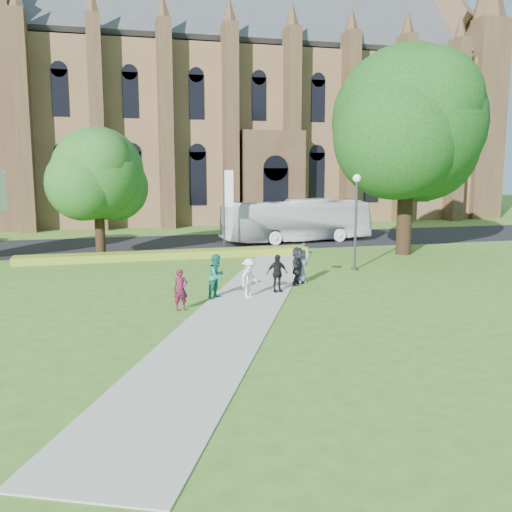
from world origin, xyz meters
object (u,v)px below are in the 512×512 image
object	(u,v)px
streetlamp	(356,210)
pedestrian_0	(181,290)
tour_coach	(297,221)
large_tree	(408,123)

from	to	relation	value
streetlamp	pedestrian_0	xyz separation A→B (m)	(-10.43, -6.48, -2.45)
tour_coach	pedestrian_0	world-z (taller)	tour_coach
pedestrian_0	large_tree	bearing A→B (deg)	31.00
large_tree	pedestrian_0	distance (m)	20.76
tour_coach	pedestrian_0	bearing A→B (deg)	143.40
streetlamp	pedestrian_0	world-z (taller)	streetlamp
streetlamp	pedestrian_0	size ratio (longest dim) A/B	3.25
pedestrian_0	tour_coach	bearing A→B (deg)	55.31
streetlamp	tour_coach	bearing A→B (deg)	86.29
large_tree	tour_coach	size ratio (longest dim) A/B	1.15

